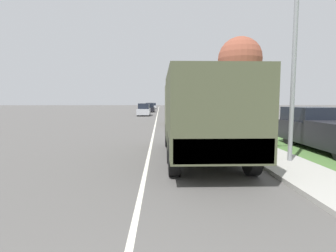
{
  "coord_description": "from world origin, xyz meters",
  "views": [
    {
      "loc": [
        0.45,
        -0.3,
        2.1
      ],
      "look_at": [
        0.77,
        10.58,
        1.05
      ],
      "focal_mm": 28.0,
      "sensor_mm": 36.0,
      "label": 1
    }
  ],
  "objects": [
    {
      "name": "ground_plane",
      "position": [
        0.0,
        40.0,
        0.0
      ],
      "size": [
        180.0,
        180.0,
        0.0
      ],
      "primitive_type": "plane",
      "color": "#565451"
    },
    {
      "name": "car_nearest_ahead",
      "position": [
        1.89,
        23.69,
        0.71
      ],
      "size": [
        1.79,
        4.16,
        1.58
      ],
      "color": "tan",
      "rests_on": "ground"
    },
    {
      "name": "car_farthest_ahead",
      "position": [
        -1.56,
        69.29,
        0.7
      ],
      "size": [
        1.9,
        4.3,
        1.56
      ],
      "color": "#B7BABF",
      "rests_on": "ground"
    },
    {
      "name": "lane_centre_stripe",
      "position": [
        0.0,
        40.0,
        0.0
      ],
      "size": [
        0.12,
        120.0,
        0.0
      ],
      "color": "silver",
      "rests_on": "ground"
    },
    {
      "name": "pickup_truck",
      "position": [
        7.58,
        10.44,
        0.87
      ],
      "size": [
        2.09,
        5.59,
        1.79
      ],
      "color": "black",
      "rests_on": "grass_strip_right"
    },
    {
      "name": "car_fourth_ahead",
      "position": [
        -1.99,
        59.61,
        0.74
      ],
      "size": [
        1.86,
        4.34,
        1.66
      ],
      "color": "black",
      "rests_on": "ground"
    },
    {
      "name": "car_second_ahead",
      "position": [
        -1.91,
        37.39,
        0.77
      ],
      "size": [
        1.72,
        4.85,
        1.74
      ],
      "color": "#B7BABF",
      "rests_on": "ground"
    },
    {
      "name": "grass_strip_right",
      "position": [
        8.9,
        40.0,
        0.01
      ],
      "size": [
        7.0,
        120.0,
        0.02
      ],
      "color": "#4C7538",
      "rests_on": "ground"
    },
    {
      "name": "lamp_post",
      "position": [
        4.56,
        8.14,
        4.84
      ],
      "size": [
        1.69,
        0.24,
        8.05
      ],
      "color": "gray",
      "rests_on": "sidewalk_right"
    },
    {
      "name": "tree_mid_right",
      "position": [
        7.0,
        21.42,
        5.5
      ],
      "size": [
        3.57,
        3.57,
        7.3
      ],
      "color": "brown",
      "rests_on": "grass_strip_right"
    },
    {
      "name": "car_third_ahead",
      "position": [
        -1.57,
        49.36,
        0.72
      ],
      "size": [
        1.83,
        4.03,
        1.62
      ],
      "color": "black",
      "rests_on": "ground"
    },
    {
      "name": "military_truck",
      "position": [
        1.93,
        9.09,
        1.7
      ],
      "size": [
        2.5,
        7.07,
        2.99
      ],
      "color": "#606647",
      "rests_on": "ground"
    },
    {
      "name": "sidewalk_right",
      "position": [
        4.5,
        40.0,
        0.06
      ],
      "size": [
        1.8,
        120.0,
        0.12
      ],
      "color": "#ADAAA3",
      "rests_on": "ground"
    }
  ]
}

